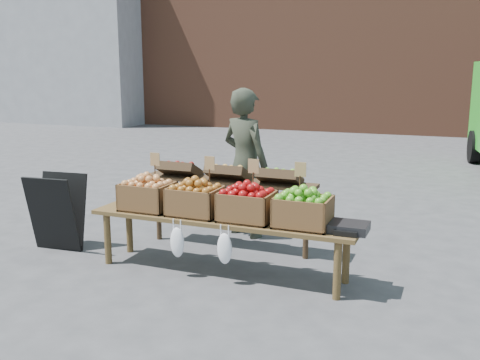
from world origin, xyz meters
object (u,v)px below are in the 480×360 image
at_px(vendor, 245,163).
at_px(crate_green_apples, 303,212).
at_px(chalkboard_sign, 57,212).
at_px(back_table, 228,204).
at_px(weighing_scale, 349,227).
at_px(crate_red_apples, 247,206).
at_px(crate_golden_apples, 148,196).
at_px(display_bench, 221,245).
at_px(crate_russet_pears, 195,201).

bearing_deg(vendor, crate_green_apples, 150.83).
relative_size(vendor, chalkboard_sign, 2.06).
height_order(back_table, weighing_scale, back_table).
height_order(chalkboard_sign, crate_red_apples, chalkboard_sign).
relative_size(back_table, weighing_scale, 6.18).
distance_m(back_table, crate_golden_apples, 0.95).
xyz_separation_m(display_bench, crate_russet_pears, (-0.27, 0.00, 0.42)).
height_order(vendor, crate_golden_apples, vendor).
xyz_separation_m(chalkboard_sign, crate_red_apples, (2.26, 0.03, 0.28)).
xyz_separation_m(chalkboard_sign, crate_russet_pears, (1.71, 0.03, 0.28)).
bearing_deg(chalkboard_sign, crate_golden_apples, -4.21).
relative_size(crate_golden_apples, crate_red_apples, 1.00).
distance_m(chalkboard_sign, crate_russet_pears, 1.74).
distance_m(vendor, crate_red_apples, 1.39).
bearing_deg(crate_red_apples, crate_russet_pears, 180.00).
height_order(display_bench, crate_golden_apples, crate_golden_apples).
relative_size(display_bench, crate_russet_pears, 5.40).
bearing_deg(weighing_scale, crate_green_apples, -180.00).
bearing_deg(back_table, crate_red_apples, -54.87).
distance_m(vendor, crate_golden_apples, 1.41).
height_order(chalkboard_sign, display_bench, chalkboard_sign).
bearing_deg(crate_russet_pears, weighing_scale, 0.00).
relative_size(crate_golden_apples, crate_russet_pears, 1.00).
bearing_deg(crate_golden_apples, crate_russet_pears, 0.00).
distance_m(vendor, display_bench, 1.43).
bearing_deg(crate_green_apples, back_table, 145.73).
height_order(back_table, crate_red_apples, back_table).
height_order(crate_golden_apples, weighing_scale, crate_golden_apples).
distance_m(chalkboard_sign, back_table, 1.91).
height_order(display_bench, weighing_scale, weighing_scale).
bearing_deg(crate_golden_apples, vendor, 65.53).
distance_m(display_bench, crate_green_apples, 0.93).
xyz_separation_m(chalkboard_sign, back_table, (1.76, 0.75, 0.09)).
distance_m(vendor, crate_russet_pears, 1.29).
bearing_deg(display_bench, weighing_scale, 0.00).
height_order(crate_red_apples, crate_green_apples, same).
xyz_separation_m(vendor, crate_green_apples, (1.07, -1.27, -0.18)).
bearing_deg(back_table, crate_green_apples, -34.27).
height_order(back_table, crate_russet_pears, back_table).
xyz_separation_m(vendor, crate_golden_apples, (-0.58, -1.27, -0.18)).
bearing_deg(vendor, back_table, 112.23).
distance_m(chalkboard_sign, weighing_scale, 3.24).
bearing_deg(chalkboard_sign, display_bench, -4.72).
bearing_deg(chalkboard_sign, crate_green_apples, -4.94).
bearing_deg(crate_golden_apples, weighing_scale, 0.00).
height_order(crate_golden_apples, crate_green_apples, same).
distance_m(chalkboard_sign, crate_red_apples, 2.28).
bearing_deg(weighing_scale, vendor, 139.62).
height_order(chalkboard_sign, crate_golden_apples, chalkboard_sign).
relative_size(back_table, crate_red_apples, 4.20).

